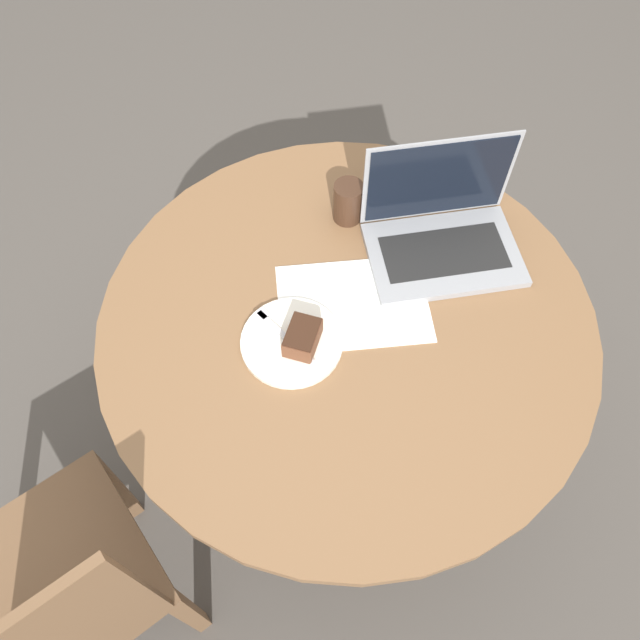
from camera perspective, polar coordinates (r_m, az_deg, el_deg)
The scene contains 9 objects.
ground_plane at distance 2.02m, azimuth 1.71°, elevation -10.86°, with size 12.00×12.00×0.00m, color #4C4742.
dining_table at distance 1.51m, azimuth 2.26°, elevation -3.25°, with size 1.08×1.08×0.74m.
chair at distance 1.52m, azimuth -22.92°, elevation -23.15°, with size 0.50×0.50×0.95m.
paper_document at distance 1.37m, azimuth 3.05°, elevation 1.53°, with size 0.38×0.32×0.00m.
plate at distance 1.31m, azimuth -2.58°, elevation -2.01°, with size 0.22×0.22×0.01m.
cake_slice at distance 1.28m, azimuth -1.61°, elevation -1.59°, with size 0.10×0.11×0.05m.
fork at distance 1.32m, azimuth -3.82°, elevation -0.89°, with size 0.08×0.17×0.00m.
coffee_glass at distance 1.48m, azimuth 2.58°, elevation 10.73°, with size 0.07×0.07×0.10m.
laptop at distance 1.46m, azimuth 11.09°, elevation 7.74°, with size 0.39×0.31×0.24m.
Camera 1 is at (-0.34, -0.63, 1.89)m, focal length 35.00 mm.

